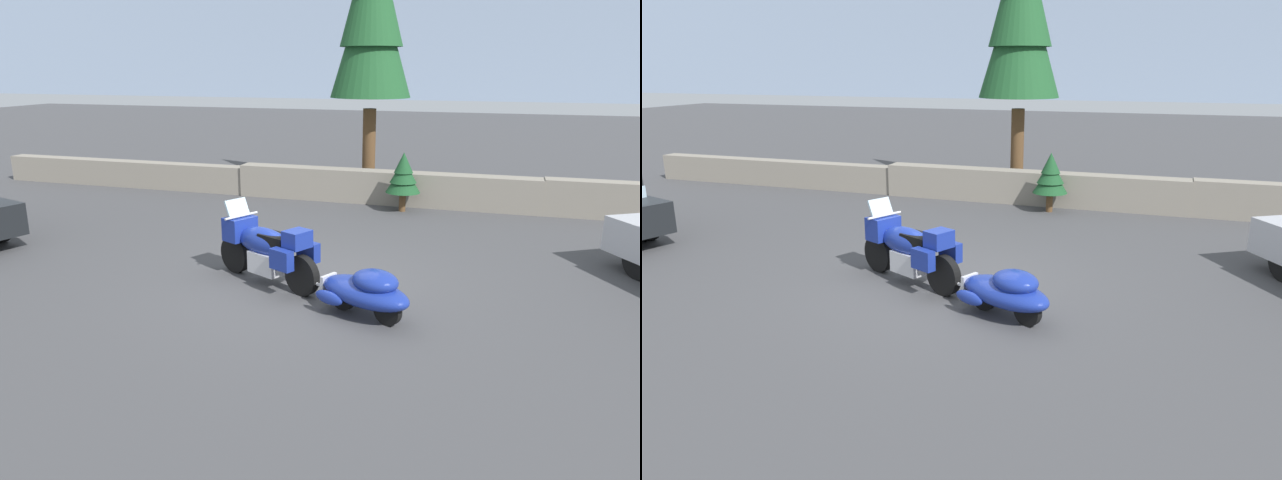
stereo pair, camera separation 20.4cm
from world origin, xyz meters
TOP-DOWN VIEW (x-y plane):
  - ground_plane at (0.00, 0.00)m, footprint 80.00×80.00m
  - stone_guard_wall at (0.45, 6.42)m, footprint 24.00×0.58m
  - distant_ridgeline at (0.00, 96.41)m, footprint 240.00×80.00m
  - touring_motorcycle at (-0.62, -0.17)m, footprint 2.14×1.32m
  - car_shaped_trailer at (1.29, -1.08)m, footprint 2.14×1.28m
  - pine_tree_tall at (-0.75, 7.91)m, footprint 2.25×2.25m
  - pine_sapling_near at (0.65, 5.67)m, footprint 0.87×0.87m

SIDE VIEW (x-z plane):
  - ground_plane at x=0.00m, z-range 0.00..0.00m
  - car_shaped_trailer at x=1.29m, z-range 0.03..0.79m
  - stone_guard_wall at x=0.45m, z-range -0.02..0.87m
  - touring_motorcycle at x=-0.62m, z-range -0.04..1.29m
  - pine_sapling_near at x=0.65m, z-range 0.19..1.67m
  - pine_tree_tall at x=-0.75m, z-range 1.03..9.22m
  - distant_ridgeline at x=0.00m, z-range 0.00..16.00m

